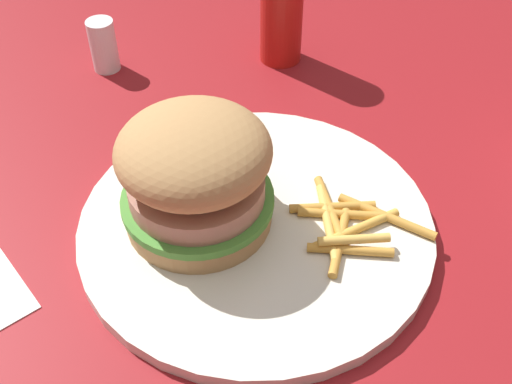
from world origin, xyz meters
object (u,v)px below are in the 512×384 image
at_px(salt_shaker, 103,45).
at_px(fries_pile, 347,224).
at_px(plate, 256,225).
at_px(sandwich, 195,173).
at_px(ketchup_bottle, 282,3).

bearing_deg(salt_shaker, fries_pile, -177.48).
xyz_separation_m(plate, fries_pile, (-0.05, -0.05, 0.01)).
bearing_deg(salt_shaker, sandwich, 165.36).
distance_m(sandwich, salt_shaker, 0.26).
distance_m(plate, fries_pile, 0.07).
height_order(sandwich, fries_pile, sandwich).
xyz_separation_m(sandwich, ketchup_bottle, (0.14, -0.22, 0.00)).
height_order(sandwich, ketchup_bottle, ketchup_bottle).
relative_size(fries_pile, salt_shaker, 1.94).
relative_size(fries_pile, ketchup_bottle, 0.82).
xyz_separation_m(plate, ketchup_bottle, (0.17, -0.19, 0.06)).
xyz_separation_m(ketchup_bottle, salt_shaker, (0.11, 0.15, -0.04)).
bearing_deg(ketchup_bottle, plate, 133.23).
bearing_deg(ketchup_bottle, fries_pile, 148.66).
bearing_deg(sandwich, fries_pile, -136.19).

